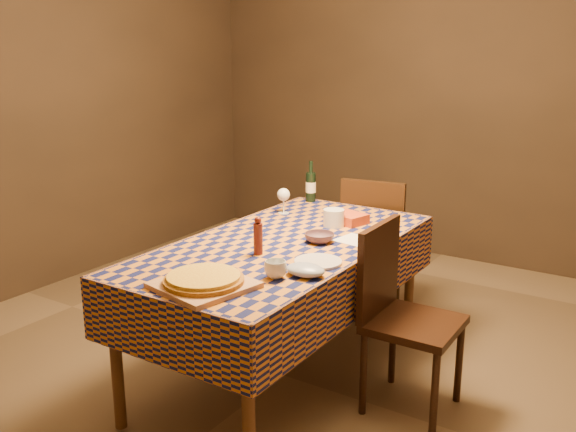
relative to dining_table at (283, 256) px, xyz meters
The scene contains 16 objects.
room 0.66m from the dining_table, ahead, with size 5.00×5.10×2.70m.
dining_table is the anchor object (origin of this frame).
cutting_board 0.73m from the dining_table, 84.14° to the right, with size 0.36×0.36×0.02m, color tan.
pizza 0.73m from the dining_table, 84.14° to the right, with size 0.44×0.44×0.03m.
pepper_mill 0.28m from the dining_table, 88.33° to the right, with size 0.05×0.05×0.19m.
bowl 0.22m from the dining_table, 33.42° to the left, with size 0.15×0.15×0.05m, color #5D414E.
wine_glass 0.62m from the dining_table, 122.94° to the left, with size 0.08×0.08×0.16m.
wine_bottle 0.93m from the dining_table, 111.90° to the left, with size 0.09×0.09×0.27m.
deli_tub 0.43m from the dining_table, 79.41° to the left, with size 0.12×0.12×0.10m, color white.
takeout_container 0.54m from the dining_table, 79.38° to the left, with size 0.22×0.15×0.06m, color #B83F18.
white_plate 0.38m from the dining_table, 29.87° to the right, with size 0.23×0.23×0.01m, color silver.
tumbler 0.54m from the dining_table, 60.11° to the right, with size 0.10×0.10×0.08m, color silver.
flour_patch 0.41m from the dining_table, 35.20° to the left, with size 0.24×0.18×0.00m, color silver.
flour_bag 0.52m from the dining_table, 45.14° to the right, with size 0.18×0.14×0.05m, color #98A6C3.
chair_far 1.09m from the dining_table, 88.26° to the left, with size 0.48×0.49×0.93m.
chair_right 0.65m from the dining_table, ahead, with size 0.43×0.43×0.93m.
Camera 1 is at (1.76, -2.66, 1.77)m, focal length 40.00 mm.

